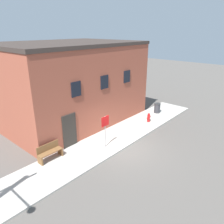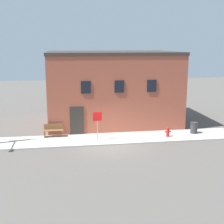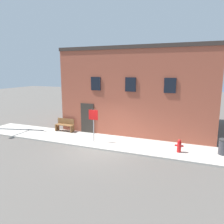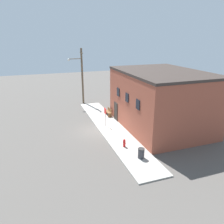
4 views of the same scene
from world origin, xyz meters
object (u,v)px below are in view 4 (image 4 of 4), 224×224
at_px(stop_sign, 105,114).
at_px(bench, 109,112).
at_px(fire_hydrant, 124,143).
at_px(trash_bin, 141,153).
at_px(utility_pole, 81,75).

xyz_separation_m(stop_sign, bench, (-3.03, 1.39, -0.95)).
bearing_deg(fire_hydrant, trash_bin, 13.66).
bearing_deg(fire_hydrant, stop_sign, -178.65).
bearing_deg(trash_bin, bench, 175.95).
bearing_deg(bench, stop_sign, -24.65).
bearing_deg(utility_pole, trash_bin, 3.68).
bearing_deg(trash_bin, stop_sign, -174.86).
bearing_deg(trash_bin, fire_hydrant, -166.34).
xyz_separation_m(stop_sign, trash_bin, (7.32, 0.66, -0.98)).
height_order(fire_hydrant, utility_pole, utility_pole).
distance_m(fire_hydrant, utility_pole, 15.23).
relative_size(fire_hydrant, bench, 0.52).
relative_size(fire_hydrant, stop_sign, 0.35).
relative_size(stop_sign, bench, 1.47).
relative_size(bench, utility_pole, 0.18).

